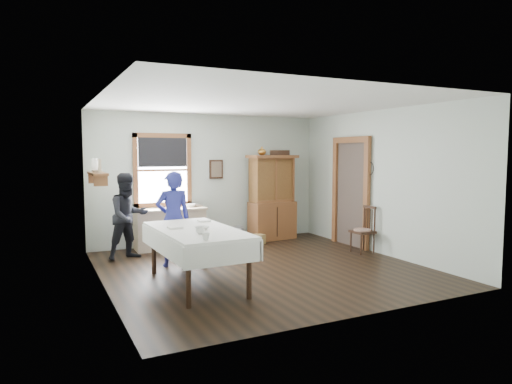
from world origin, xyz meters
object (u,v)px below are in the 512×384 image
(woman_blue, at_px, (173,222))
(wicker_basket, at_px, (256,239))
(pail, at_px, (237,236))
(figure_dark, at_px, (128,219))
(dining_table, at_px, (197,257))
(china_hutch, at_px, (272,197))
(work_counter, at_px, (170,228))
(spindle_chair, at_px, (362,229))

(woman_blue, bearing_deg, wicker_basket, -149.85)
(pail, xyz_separation_m, figure_dark, (-2.30, -0.40, 0.56))
(dining_table, bearing_deg, china_hutch, 45.03)
(dining_table, relative_size, woman_blue, 1.39)
(pail, relative_size, wicker_basket, 0.93)
(china_hutch, xyz_separation_m, dining_table, (-2.62, -2.63, -0.51))
(work_counter, relative_size, dining_table, 0.69)
(spindle_chair, xyz_separation_m, wicker_basket, (-1.46, 1.62, -0.35))
(spindle_chair, distance_m, woman_blue, 3.57)
(wicker_basket, bearing_deg, spindle_chair, -47.93)
(wicker_basket, distance_m, woman_blue, 2.38)
(wicker_basket, relative_size, woman_blue, 0.23)
(pail, bearing_deg, china_hutch, 7.68)
(china_hutch, distance_m, dining_table, 3.75)
(pail, bearing_deg, dining_table, -124.55)
(spindle_chair, bearing_deg, dining_table, -171.67)
(pail, relative_size, woman_blue, 0.21)
(work_counter, height_order, pail, work_counter)
(work_counter, height_order, woman_blue, woman_blue)
(dining_table, distance_m, woman_blue, 1.29)
(spindle_chair, distance_m, pail, 2.59)
(work_counter, relative_size, wicker_basket, 4.15)
(china_hutch, xyz_separation_m, pail, (-0.90, -0.12, -0.77))
(china_hutch, height_order, wicker_basket, china_hutch)
(spindle_chair, distance_m, wicker_basket, 2.21)
(woman_blue, relative_size, figure_dark, 1.03)
(work_counter, relative_size, pail, 4.48)
(pail, bearing_deg, wicker_basket, -35.49)
(wicker_basket, bearing_deg, woman_blue, -153.29)
(pail, xyz_separation_m, wicker_basket, (0.33, -0.23, -0.06))
(pail, distance_m, woman_blue, 2.21)
(china_hutch, relative_size, dining_table, 0.90)
(woman_blue, bearing_deg, spindle_chair, 173.85)
(work_counter, xyz_separation_m, pail, (1.39, -0.15, -0.25))
(woman_blue, bearing_deg, pail, -140.24)
(dining_table, xyz_separation_m, woman_blue, (0.01, 1.24, 0.33))
(wicker_basket, xyz_separation_m, figure_dark, (-2.62, -0.17, 0.62))
(pail, distance_m, figure_dark, 2.40)
(woman_blue, height_order, figure_dark, woman_blue)
(spindle_chair, relative_size, woman_blue, 0.61)
(spindle_chair, bearing_deg, work_counter, 145.68)
(work_counter, distance_m, pail, 1.42)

